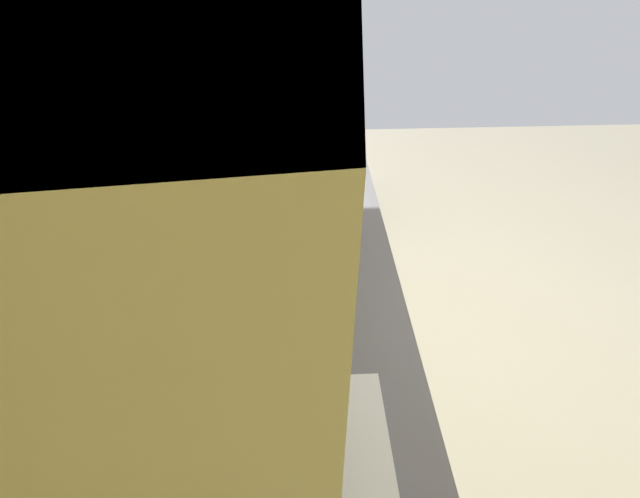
{
  "coord_description": "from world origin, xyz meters",
  "views": [
    {
      "loc": [
        -1.64,
        1.18,
        2.04
      ],
      "look_at": [
        -0.6,
        1.13,
        1.2
      ],
      "focal_mm": 24.36,
      "sensor_mm": 36.0,
      "label": 1
    }
  ],
  "objects_px": {
    "microwave": "(302,127)",
    "oven_range": "(305,157)",
    "bowl": "(326,222)",
    "sink_basin": "(317,460)"
  },
  "relations": [
    {
      "from": "oven_range",
      "to": "bowl",
      "type": "bearing_deg",
      "value": -177.25
    },
    {
      "from": "microwave",
      "to": "bowl",
      "type": "bearing_deg",
      "value": -173.06
    },
    {
      "from": "sink_basin",
      "to": "bowl",
      "type": "distance_m",
      "value": 1.02
    },
    {
      "from": "oven_range",
      "to": "microwave",
      "type": "xyz_separation_m",
      "value": [
        -0.76,
        0.02,
        0.57
      ]
    },
    {
      "from": "sink_basin",
      "to": "bowl",
      "type": "bearing_deg",
      "value": -4.61
    },
    {
      "from": "bowl",
      "to": "microwave",
      "type": "bearing_deg",
      "value": 6.94
    },
    {
      "from": "microwave",
      "to": "oven_range",
      "type": "bearing_deg",
      "value": -1.62
    },
    {
      "from": "sink_basin",
      "to": "bowl",
      "type": "height_order",
      "value": "sink_basin"
    },
    {
      "from": "microwave",
      "to": "sink_basin",
      "type": "bearing_deg",
      "value": -179.59
    },
    {
      "from": "oven_range",
      "to": "bowl",
      "type": "relative_size",
      "value": 8.81
    }
  ]
}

